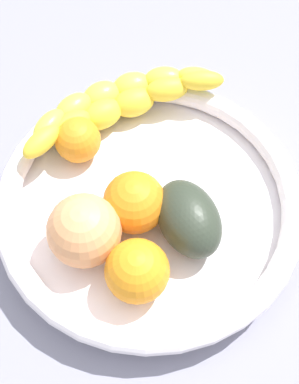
# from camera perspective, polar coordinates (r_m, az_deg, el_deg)

# --- Properties ---
(kitchen_counter) EXTENTS (1.20, 1.20, 0.03)m
(kitchen_counter) POSITION_cam_1_polar(r_m,az_deg,el_deg) (0.64, 0.00, -3.15)
(kitchen_counter) COLOR gray
(kitchen_counter) RESTS_ON ground
(fruit_bowl) EXTENTS (0.34, 0.34, 0.05)m
(fruit_bowl) POSITION_cam_1_polar(r_m,az_deg,el_deg) (0.60, 0.00, -1.39)
(fruit_bowl) COLOR white
(fruit_bowl) RESTS_ON kitchen_counter
(banana_draped_left) EXTENTS (0.11, 0.25, 0.05)m
(banana_draped_left) POSITION_cam_1_polar(r_m,az_deg,el_deg) (0.64, -3.12, 8.80)
(banana_draped_left) COLOR yellow
(banana_draped_left) RESTS_ON fruit_bowl
(banana_draped_right) EXTENTS (0.12, 0.23, 0.05)m
(banana_draped_right) POSITION_cam_1_polar(r_m,az_deg,el_deg) (0.66, -3.13, 10.18)
(banana_draped_right) COLOR yellow
(banana_draped_right) RESTS_ON fruit_bowl
(orange_front) EXTENTS (0.07, 0.07, 0.07)m
(orange_front) POSITION_cam_1_polar(r_m,az_deg,el_deg) (0.57, -1.61, -1.10)
(orange_front) COLOR orange
(orange_front) RESTS_ON fruit_bowl
(orange_mid_left) EXTENTS (0.05, 0.05, 0.05)m
(orange_mid_left) POSITION_cam_1_polar(r_m,az_deg,el_deg) (0.63, -7.57, 5.48)
(orange_mid_left) COLOR orange
(orange_mid_left) RESTS_ON fruit_bowl
(orange_mid_right) EXTENTS (0.06, 0.06, 0.06)m
(orange_mid_right) POSITION_cam_1_polar(r_m,az_deg,el_deg) (0.54, -1.31, -8.32)
(orange_mid_right) COLOR orange
(orange_mid_right) RESTS_ON fruit_bowl
(avocado_dark) EXTENTS (0.11, 0.09, 0.06)m
(avocado_dark) POSITION_cam_1_polar(r_m,az_deg,el_deg) (0.56, 4.13, -2.81)
(avocado_dark) COLOR #2F382B
(avocado_dark) RESTS_ON fruit_bowl
(peach_blush) EXTENTS (0.08, 0.08, 0.08)m
(peach_blush) POSITION_cam_1_polar(r_m,az_deg,el_deg) (0.55, -6.89, -4.07)
(peach_blush) COLOR #EF9E64
(peach_blush) RESTS_ON fruit_bowl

